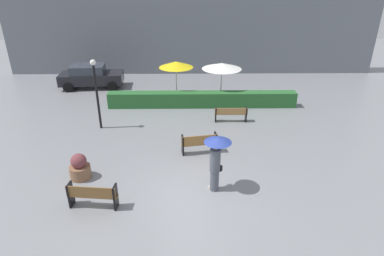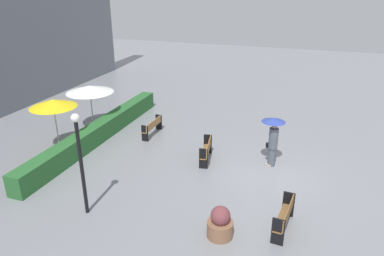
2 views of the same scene
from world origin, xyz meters
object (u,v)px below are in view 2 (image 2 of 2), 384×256
object	(u,v)px
pedestrian_with_umbrella	(273,136)
bench_near_left	(285,216)
patio_umbrella_yellow	(53,103)
patio_umbrella_white	(90,89)
bench_mid_center	(207,149)
planter_pot	(220,224)
lamp_post	(80,154)
bench_back_row	(153,126)

from	to	relation	value
pedestrian_with_umbrella	bench_near_left	bearing A→B (deg)	-166.77
patio_umbrella_yellow	patio_umbrella_white	size ratio (longest dim) A/B	1.02
bench_mid_center	patio_umbrella_white	xyz separation A→B (m)	(1.55, 6.70, 1.63)
bench_mid_center	pedestrian_with_umbrella	xyz separation A→B (m)	(0.49, -2.69, 0.84)
patio_umbrella_yellow	bench_mid_center	bearing A→B (deg)	-79.94
planter_pot	lamp_post	size ratio (longest dim) A/B	0.29
patio_umbrella_yellow	bench_back_row	bearing A→B (deg)	-48.37
pedestrian_with_umbrella	planter_pot	distance (m)	5.31
bench_near_left	patio_umbrella_white	xyz separation A→B (m)	(5.26, 10.38, 1.64)
bench_back_row	lamp_post	bearing A→B (deg)	-174.07
patio_umbrella_yellow	patio_umbrella_white	bearing A→B (deg)	-0.59
bench_near_left	pedestrian_with_umbrella	distance (m)	4.40
pedestrian_with_umbrella	lamp_post	world-z (taller)	lamp_post
patio_umbrella_white	pedestrian_with_umbrella	bearing A→B (deg)	-96.41
bench_back_row	patio_umbrella_white	size ratio (longest dim) A/B	0.73
bench_mid_center	pedestrian_with_umbrella	bearing A→B (deg)	-79.61
bench_near_left	lamp_post	size ratio (longest dim) A/B	0.48
lamp_post	patio_umbrella_white	bearing A→B (deg)	31.72
bench_near_left	pedestrian_with_umbrella	world-z (taller)	pedestrian_with_umbrella
patio_umbrella_yellow	bench_near_left	bearing A→B (deg)	-103.59
bench_near_left	patio_umbrella_yellow	xyz separation A→B (m)	(2.52, 10.41, 1.73)
patio_umbrella_white	planter_pot	bearing A→B (deg)	-125.98
lamp_post	bench_near_left	bearing A→B (deg)	-78.86
bench_mid_center	patio_umbrella_yellow	bearing A→B (deg)	100.06
bench_back_row	pedestrian_with_umbrella	world-z (taller)	pedestrian_with_umbrella
lamp_post	patio_umbrella_yellow	size ratio (longest dim) A/B	1.46
planter_pot	pedestrian_with_umbrella	bearing A→B (deg)	-9.07
bench_mid_center	bench_near_left	size ratio (longest dim) A/B	0.95
planter_pot	patio_umbrella_white	bearing A→B (deg)	54.02
bench_mid_center	lamp_post	world-z (taller)	lamp_post
lamp_post	bench_mid_center	bearing A→B (deg)	-28.38
bench_mid_center	bench_back_row	bearing A→B (deg)	62.18
bench_near_left	patio_umbrella_yellow	size ratio (longest dim) A/B	0.70
bench_mid_center	bench_back_row	xyz separation A→B (m)	(1.78, 3.38, -0.04)
bench_mid_center	bench_back_row	size ratio (longest dim) A/B	0.93
planter_pot	bench_near_left	bearing A→B (deg)	-62.03
planter_pot	lamp_post	distance (m)	4.88
pedestrian_with_umbrella	patio_umbrella_white	xyz separation A→B (m)	(1.05, 9.39, 0.80)
bench_back_row	patio_umbrella_white	distance (m)	3.73
pedestrian_with_umbrella	bench_mid_center	bearing A→B (deg)	100.39
pedestrian_with_umbrella	lamp_post	bearing A→B (deg)	135.46
planter_pot	bench_mid_center	bearing A→B (deg)	21.74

